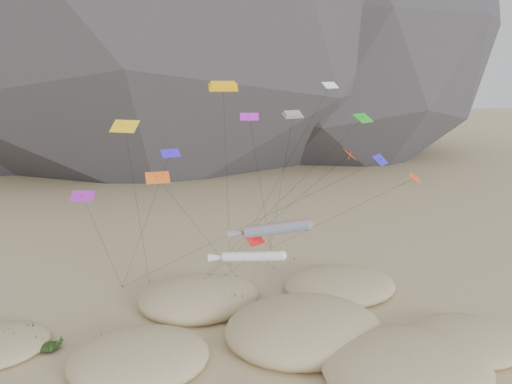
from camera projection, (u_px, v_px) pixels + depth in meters
ground at (275, 380)px, 41.33m from camera, size 500.00×500.00×0.00m
dunes at (257, 353)px, 43.95m from camera, size 53.24×37.43×4.16m
dune_grass at (256, 343)px, 45.41m from camera, size 43.32×30.45×1.52m
kite_stakes at (221, 272)px, 63.02m from camera, size 22.76×8.04×0.30m
rainbow_tube_kite at (273, 229)px, 45.55m from camera, size 7.97×18.36×11.74m
white_tube_kite at (249, 257)px, 44.97m from camera, size 6.75×15.55×9.33m
orange_parafoil at (223, 88)px, 51.57m from camera, size 4.05×9.27×23.90m
multi_parafoil at (293, 117)px, 50.23m from camera, size 2.27×11.40×21.06m
delta_kites at (262, 160)px, 48.30m from camera, size 34.15×21.30×23.70m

